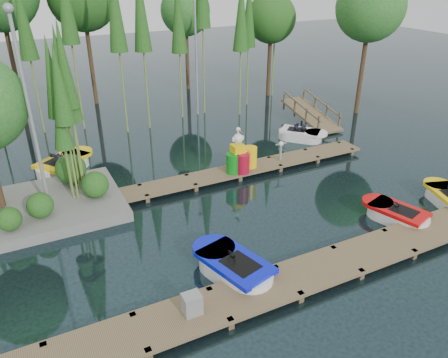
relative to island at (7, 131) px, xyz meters
name	(u,v)px	position (x,y,z in m)	size (l,w,h in m)	color
ground_plane	(218,214)	(6.30, -3.29, -3.18)	(90.00, 90.00, 0.00)	#1C3035
near_dock	(287,281)	(6.30, -7.79, -2.95)	(18.00, 1.50, 0.50)	brown
far_dock	(213,176)	(7.30, -0.79, -2.95)	(15.00, 1.20, 0.50)	brown
island	(7,131)	(0.00, 0.00, 0.00)	(6.20, 4.20, 6.75)	slate
tree_screen	(82,12)	(4.26, 7.31, 2.93)	(34.42, 18.53, 10.31)	#402D1B
lamp_island	(28,103)	(0.80, -0.79, 1.08)	(0.30, 0.30, 7.25)	gray
lamp_rear	(196,41)	(10.30, 7.71, 1.08)	(0.30, 0.30, 7.25)	gray
ramp	(311,114)	(15.30, 3.21, -2.60)	(1.50, 3.94, 1.49)	brown
boat_blue	(234,268)	(5.16, -6.66, -2.90)	(2.01, 3.12, 0.97)	white
boat_red	(396,215)	(11.76, -6.56, -2.94)	(1.79, 2.69, 0.83)	white
boat_yellow_near	(448,198)	(14.47, -6.55, -2.95)	(1.78, 2.63, 0.81)	white
boat_yellow_far	(64,165)	(1.84, 3.04, -2.88)	(3.09, 2.75, 1.44)	white
boat_white_far	(301,135)	(13.38, 1.45, -2.92)	(2.52, 2.62, 1.19)	white
utility_cabinet	(192,304)	(3.38, -7.79, -2.60)	(0.47, 0.40, 0.57)	gray
yellow_barrel	(250,157)	(9.06, -0.79, -2.43)	(0.60, 0.60, 0.90)	yellow
drum_cluster	(239,158)	(8.43, -0.94, -2.31)	(1.13, 1.03, 1.95)	#0D7B16
seagull_post	(281,148)	(10.63, -0.79, -2.28)	(0.56, 0.30, 0.89)	gray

